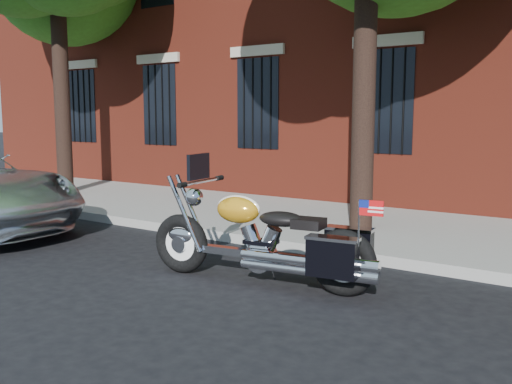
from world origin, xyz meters
The scene contains 4 objects.
ground centered at (0.00, 0.00, 0.00)m, with size 120.00×120.00×0.00m, color black.
curb centered at (0.00, 1.38, 0.07)m, with size 40.00×0.16×0.15m, color gray.
sidewalk centered at (0.00, 3.26, 0.07)m, with size 40.00×3.60×0.15m, color gray.
motorcycle centered at (0.77, -0.22, 0.50)m, with size 2.96×1.07×1.48m.
Camera 1 is at (4.25, -5.50, 1.93)m, focal length 40.00 mm.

